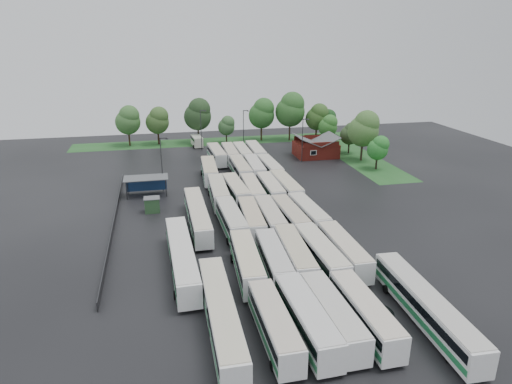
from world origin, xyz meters
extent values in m
plane|color=black|center=(0.00, 0.00, 0.00)|extent=(160.00, 160.00, 0.00)
cube|color=maroon|center=(24.00, 42.80, 1.70)|extent=(10.00, 8.00, 3.40)
cube|color=#4C4F51|center=(21.50, 42.80, 4.30)|extent=(5.07, 8.60, 2.19)
cube|color=#4C4F51|center=(26.50, 42.80, 4.30)|extent=(5.07, 8.60, 2.19)
cube|color=maroon|center=(24.00, 38.80, 3.90)|extent=(9.00, 0.20, 1.20)
cube|color=silver|center=(22.00, 38.75, 2.00)|extent=(1.60, 0.12, 1.20)
cylinder|color=#2D2D30|center=(-20.80, 20.00, 1.70)|extent=(0.16, 0.16, 3.40)
cylinder|color=#2D2D30|center=(-13.60, 20.00, 1.70)|extent=(0.16, 0.16, 3.40)
cylinder|color=#2D2D30|center=(-20.80, 23.20, 1.70)|extent=(0.16, 0.16, 3.40)
cylinder|color=#2D2D30|center=(-13.60, 23.20, 1.70)|extent=(0.16, 0.16, 3.40)
cube|color=#4C4F51|center=(-17.20, 21.60, 3.50)|extent=(8.20, 4.20, 0.15)
cube|color=navy|center=(-17.20, 23.50, 1.60)|extent=(7.60, 0.08, 2.60)
cube|color=#284D29|center=(-16.20, 12.60, 1.25)|extent=(2.50, 2.00, 2.50)
cube|color=#4C4F51|center=(-16.20, 12.60, 2.56)|extent=(2.70, 2.20, 0.12)
cube|color=#205321|center=(2.00, 64.80, 0.01)|extent=(80.00, 10.00, 0.01)
cube|color=#205321|center=(34.00, 42.80, 0.01)|extent=(10.00, 50.00, 0.01)
cube|color=#2D2D30|center=(-22.20, 8.00, 0.60)|extent=(0.10, 50.00, 1.20)
cube|color=white|center=(-4.38, -25.94, 1.93)|extent=(2.78, 12.72, 2.91)
cube|color=black|center=(-4.38, -25.94, 2.51)|extent=(2.84, 12.22, 0.93)
cube|color=#247442|center=(-4.38, -25.94, 1.29)|extent=(2.83, 12.47, 0.64)
cube|color=#C1B4A2|center=(-4.38, -25.94, 3.44)|extent=(2.67, 12.34, 0.13)
cylinder|color=black|center=(-4.38, -30.01, 0.48)|extent=(2.70, 1.02, 1.02)
cylinder|color=black|center=(-4.38, -21.88, 0.48)|extent=(2.70, 1.02, 1.02)
cube|color=white|center=(-1.01, -25.87, 2.03)|extent=(3.20, 13.43, 3.06)
cube|color=black|center=(-1.01, -25.87, 2.64)|extent=(3.25, 12.90, 0.98)
cube|color=#358453|center=(-1.01, -25.87, 1.36)|extent=(3.25, 13.16, 0.67)
cube|color=silver|center=(-1.01, -25.87, 3.61)|extent=(3.08, 13.02, 0.13)
cylinder|color=black|center=(-1.01, -30.14, 0.50)|extent=(2.84, 1.07, 1.07)
cylinder|color=black|center=(-1.01, -21.60, 0.50)|extent=(2.84, 1.07, 1.07)
cube|color=white|center=(1.80, -25.67, 1.98)|extent=(2.99, 13.06, 2.98)
cube|color=black|center=(1.80, -25.67, 2.57)|extent=(3.04, 12.54, 0.95)
cube|color=#1E7940|center=(1.80, -25.67, 1.32)|extent=(3.04, 12.80, 0.66)
cube|color=#BCB8AF|center=(1.80, -25.67, 3.52)|extent=(2.87, 12.67, 0.13)
cylinder|color=black|center=(1.80, -29.84, 0.49)|extent=(2.76, 1.04, 1.04)
cylinder|color=black|center=(1.80, -21.51, 0.49)|extent=(2.76, 1.04, 1.04)
cube|color=white|center=(5.18, -26.08, 1.97)|extent=(2.87, 13.01, 2.97)
cube|color=black|center=(5.18, -26.08, 2.57)|extent=(2.93, 12.49, 0.95)
cube|color=#257848|center=(5.18, -26.08, 1.32)|extent=(2.92, 12.75, 0.65)
cube|color=beige|center=(5.18, -26.08, 3.51)|extent=(2.76, 12.62, 0.13)
cylinder|color=black|center=(5.18, -30.23, 0.49)|extent=(2.76, 1.04, 1.04)
cylinder|color=black|center=(5.18, -21.93, 0.49)|extent=(2.76, 1.04, 1.04)
cube|color=white|center=(-4.54, -12.70, 2.01)|extent=(3.43, 13.37, 3.04)
cube|color=black|center=(-4.54, -12.70, 2.62)|extent=(3.46, 12.84, 0.97)
cube|color=#297E45|center=(-4.54, -12.70, 1.35)|extent=(3.47, 13.11, 0.67)
cube|color=beige|center=(-4.54, -12.70, 3.59)|extent=(3.29, 12.97, 0.13)
cylinder|color=black|center=(-4.54, -16.94, 0.50)|extent=(2.81, 1.06, 1.06)
cylinder|color=black|center=(-4.54, -8.46, 0.50)|extent=(2.81, 1.06, 1.06)
cube|color=white|center=(-1.02, -12.49, 1.93)|extent=(3.25, 12.82, 2.91)
cube|color=black|center=(-1.02, -12.49, 2.51)|extent=(3.29, 12.31, 0.93)
cube|color=#3A7E56|center=(-1.02, -12.49, 1.29)|extent=(3.29, 12.56, 0.64)
cube|color=#B8B6B1|center=(-1.02, -12.49, 3.44)|extent=(3.13, 12.43, 0.13)
cylinder|color=black|center=(-1.02, -16.56, 0.48)|extent=(2.70, 1.02, 1.02)
cylinder|color=black|center=(-1.02, -8.43, 0.48)|extent=(2.70, 1.02, 1.02)
cube|color=white|center=(1.90, -12.13, 2.02)|extent=(3.41, 13.37, 3.04)
cube|color=black|center=(1.90, -12.13, 2.62)|extent=(3.45, 12.84, 0.97)
cube|color=#2A7547|center=(1.90, -12.13, 1.35)|extent=(3.45, 13.11, 0.67)
cube|color=#BBB092|center=(1.90, -12.13, 3.59)|extent=(3.28, 12.97, 0.13)
cylinder|color=black|center=(1.90, -16.37, 0.50)|extent=(2.82, 1.06, 1.06)
cylinder|color=black|center=(1.90, -7.89, 0.50)|extent=(2.82, 1.06, 1.06)
cube|color=white|center=(5.26, -12.67, 2.04)|extent=(3.13, 13.51, 3.08)
cube|color=black|center=(5.26, -12.67, 2.66)|extent=(3.19, 12.97, 0.99)
cube|color=#1F7640|center=(5.26, -12.67, 1.37)|extent=(3.18, 13.24, 0.68)
cube|color=beige|center=(5.26, -12.67, 3.64)|extent=(3.01, 13.10, 0.13)
cylinder|color=black|center=(5.26, -16.97, 0.50)|extent=(2.86, 1.08, 1.08)
cylinder|color=black|center=(5.26, -8.37, 0.50)|extent=(2.86, 1.08, 1.08)
cube|color=white|center=(8.58, -12.27, 2.01)|extent=(2.76, 13.20, 3.02)
cube|color=black|center=(8.58, -12.27, 2.61)|extent=(2.83, 12.67, 0.97)
cube|color=#388152|center=(8.58, -12.27, 1.34)|extent=(2.82, 12.93, 0.67)
cube|color=beige|center=(8.58, -12.27, 3.57)|extent=(2.65, 12.80, 0.13)
cylinder|color=black|center=(8.58, -16.49, 0.49)|extent=(2.80, 1.06, 1.06)
cylinder|color=black|center=(8.58, -8.05, 0.49)|extent=(2.80, 1.06, 1.06)
cube|color=white|center=(-4.20, 1.23, 2.00)|extent=(3.11, 13.19, 3.01)
cube|color=black|center=(-4.20, 1.23, 2.60)|extent=(3.16, 12.67, 0.96)
cube|color=#2F8550|center=(-4.20, 1.23, 1.33)|extent=(3.16, 12.93, 0.66)
cube|color=beige|center=(-4.20, 1.23, 3.55)|extent=(2.99, 12.80, 0.13)
cylinder|color=black|center=(-4.20, -2.97, 0.49)|extent=(2.79, 1.05, 1.05)
cylinder|color=black|center=(-4.20, 5.43, 0.49)|extent=(2.79, 1.05, 1.05)
cube|color=white|center=(-1.09, 1.08, 1.95)|extent=(3.31, 12.93, 2.94)
cube|color=black|center=(-1.09, 1.08, 2.54)|extent=(3.35, 12.43, 0.94)
cube|color=#247845|center=(-1.09, 1.08, 1.30)|extent=(3.35, 12.68, 0.65)
cube|color=#BDAB8D|center=(-1.09, 1.08, 3.47)|extent=(3.19, 12.55, 0.13)
cylinder|color=black|center=(-1.09, -3.03, 0.48)|extent=(2.72, 1.03, 1.03)
cylinder|color=black|center=(-1.09, 5.18, 0.48)|extent=(2.72, 1.03, 1.03)
cube|color=white|center=(1.90, 1.12, 1.95)|extent=(2.96, 12.88, 2.94)
cube|color=black|center=(1.90, 1.12, 2.54)|extent=(3.02, 12.37, 0.94)
cube|color=#35774C|center=(1.90, 1.12, 1.30)|extent=(3.01, 12.63, 0.65)
cube|color=#BAB09C|center=(1.90, 1.12, 3.47)|extent=(2.85, 12.50, 0.13)
cylinder|color=black|center=(1.90, -2.99, 0.48)|extent=(2.73, 1.03, 1.03)
cylinder|color=black|center=(1.90, 5.22, 0.48)|extent=(2.73, 1.03, 1.03)
cube|color=white|center=(5.06, 0.91, 1.94)|extent=(3.09, 12.82, 2.92)
cube|color=black|center=(5.06, 0.91, 2.52)|extent=(3.14, 12.31, 0.93)
cube|color=#1B7640|center=(5.06, 0.91, 1.30)|extent=(3.13, 12.57, 0.64)
cube|color=#B5A78E|center=(5.06, 0.91, 3.45)|extent=(2.97, 12.44, 0.13)
cylinder|color=black|center=(5.06, -3.17, 0.48)|extent=(2.71, 1.02, 1.02)
cylinder|color=black|center=(5.06, 4.98, 0.48)|extent=(2.71, 1.02, 1.02)
cube|color=white|center=(8.25, 1.35, 1.94)|extent=(3.25, 12.88, 2.93)
cube|color=black|center=(8.25, 1.35, 2.53)|extent=(3.29, 12.37, 0.94)
cube|color=#27814C|center=(8.25, 1.35, 1.30)|extent=(3.29, 12.63, 0.64)
cube|color=beige|center=(8.25, 1.35, 3.46)|extent=(3.12, 12.49, 0.13)
cylinder|color=black|center=(8.25, -2.74, 0.48)|extent=(2.71, 1.02, 1.02)
cylinder|color=black|center=(8.25, 5.44, 0.48)|extent=(2.71, 1.02, 1.02)
cube|color=white|center=(-4.40, 14.51, 2.02)|extent=(3.19, 13.39, 3.05)
cube|color=black|center=(-4.40, 14.51, 2.63)|extent=(3.24, 12.86, 0.98)
cube|color=#317649|center=(-4.40, 14.51, 1.35)|extent=(3.24, 13.12, 0.67)
cube|color=#BCB49C|center=(-4.40, 14.51, 3.60)|extent=(3.07, 12.99, 0.13)
cylinder|color=black|center=(-4.40, 10.25, 0.50)|extent=(2.83, 1.06, 1.06)
cylinder|color=black|center=(-4.40, 18.77, 0.50)|extent=(2.83, 1.06, 1.06)
cube|color=white|center=(-1.14, 15.12, 1.97)|extent=(3.31, 13.05, 2.96)
cube|color=black|center=(-1.14, 15.12, 2.56)|extent=(3.35, 12.54, 0.95)
cube|color=#3C8353|center=(-1.14, 15.12, 1.32)|extent=(3.36, 12.80, 0.65)
cube|color=beige|center=(-1.14, 15.12, 3.50)|extent=(3.19, 12.66, 0.13)
cylinder|color=black|center=(-1.14, 10.98, 0.49)|extent=(2.75, 1.03, 1.03)
cylinder|color=black|center=(-1.14, 19.26, 0.49)|extent=(2.75, 1.03, 1.03)
cube|color=white|center=(1.90, 14.50, 1.93)|extent=(2.98, 12.73, 2.90)
cube|color=black|center=(1.90, 14.50, 2.51)|extent=(3.03, 12.22, 0.93)
cube|color=#307B4D|center=(1.90, 14.50, 1.29)|extent=(3.02, 12.48, 0.64)
cube|color=beige|center=(1.90, 14.50, 3.43)|extent=(2.86, 12.34, 0.13)
cylinder|color=black|center=(1.90, 10.45, 0.47)|extent=(2.69, 1.01, 1.01)
cylinder|color=black|center=(1.90, 18.55, 0.47)|extent=(2.69, 1.01, 1.01)
cube|color=white|center=(5.33, 14.74, 1.94)|extent=(2.74, 12.77, 2.92)
cube|color=black|center=(5.33, 14.74, 2.52)|extent=(2.80, 12.26, 0.94)
cube|color=#23814A|center=(5.33, 14.74, 1.30)|extent=(2.79, 12.52, 0.64)
cube|color=beige|center=(5.33, 14.74, 3.45)|extent=(2.63, 12.39, 0.13)
cylinder|color=black|center=(5.33, 10.66, 0.48)|extent=(2.71, 1.02, 1.02)
cylinder|color=black|center=(5.33, 18.83, 0.48)|extent=(2.71, 1.02, 1.02)
cube|color=white|center=(8.31, 14.70, 2.03)|extent=(3.08, 13.38, 3.05)
cube|color=black|center=(8.31, 14.70, 2.64)|extent=(3.14, 12.85, 0.98)
cube|color=#247841|center=(8.31, 14.70, 1.35)|extent=(3.13, 13.11, 0.67)
cube|color=#C1B799|center=(8.31, 14.70, 3.61)|extent=(2.96, 12.98, 0.13)
cylinder|color=black|center=(8.31, 10.44, 0.50)|extent=(2.83, 1.07, 1.07)
cylinder|color=black|center=(8.31, 18.97, 0.50)|extent=(2.83, 1.07, 1.07)
cube|color=white|center=(-4.42, 28.52, 2.02)|extent=(3.45, 13.43, 3.05)
cube|color=black|center=(-4.42, 28.52, 2.63)|extent=(3.49, 12.90, 0.98)
cube|color=#2A7649|center=(-4.42, 28.52, 1.35)|extent=(3.49, 13.17, 0.67)
cube|color=#BAAD8A|center=(-4.42, 28.52, 3.60)|extent=(3.32, 13.03, 0.13)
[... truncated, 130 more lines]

